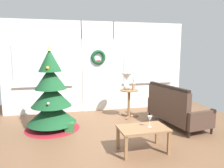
{
  "coord_description": "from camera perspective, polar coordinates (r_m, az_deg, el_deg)",
  "views": [
    {
      "loc": [
        -1.06,
        -4.07,
        1.72
      ],
      "look_at": [
        0.05,
        0.55,
        1.0
      ],
      "focal_mm": 34.68,
      "sensor_mm": 36.0,
      "label": 1
    }
  ],
  "objects": [
    {
      "name": "ground_plane",
      "position": [
        4.54,
        1.03,
        -13.64
      ],
      "size": [
        6.76,
        6.76,
        0.0
      ],
      "primitive_type": "plane",
      "color": "brown"
    },
    {
      "name": "back_wall_with_door",
      "position": [
        6.25,
        -3.73,
        4.61
      ],
      "size": [
        5.2,
        0.19,
        2.55
      ],
      "color": "white",
      "rests_on": "ground"
    },
    {
      "name": "christmas_tree",
      "position": [
        4.96,
        -15.69,
        -4.01
      ],
      "size": [
        1.21,
        1.21,
        1.85
      ],
      "color": "#4C331E",
      "rests_on": "ground"
    },
    {
      "name": "settee_sofa",
      "position": [
        5.27,
        15.98,
        -6.5
      ],
      "size": [
        0.91,
        1.68,
        0.96
      ],
      "color": "black",
      "rests_on": "ground"
    },
    {
      "name": "side_table",
      "position": [
        5.66,
        4.48,
        -3.67
      ],
      "size": [
        0.5,
        0.48,
        0.73
      ],
      "color": "#8E6642",
      "rests_on": "ground"
    },
    {
      "name": "table_lamp",
      "position": [
        5.59,
        3.83,
        1.39
      ],
      "size": [
        0.28,
        0.28,
        0.44
      ],
      "color": "silver",
      "rests_on": "side_table"
    },
    {
      "name": "flower_vase",
      "position": [
        5.57,
        5.69,
        -0.4
      ],
      "size": [
        0.11,
        0.1,
        0.35
      ],
      "color": "tan",
      "rests_on": "side_table"
    },
    {
      "name": "coffee_table",
      "position": [
        3.83,
        8.16,
        -12.18
      ],
      "size": [
        0.85,
        0.54,
        0.43
      ],
      "color": "#8E6642",
      "rests_on": "ground"
    },
    {
      "name": "wine_glass",
      "position": [
        3.8,
        9.92,
        -9.07
      ],
      "size": [
        0.08,
        0.08,
        0.2
      ],
      "color": "silver",
      "rests_on": "coffee_table"
    },
    {
      "name": "gift_box",
      "position": [
        4.83,
        -11.19,
        -11.13
      ],
      "size": [
        0.2,
        0.18,
        0.2
      ],
      "primitive_type": "cube",
      "color": "#266633",
      "rests_on": "ground"
    }
  ]
}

